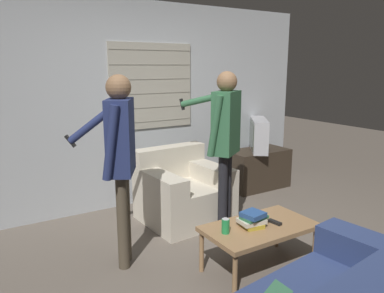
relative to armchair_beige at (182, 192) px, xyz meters
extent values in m
plane|color=#665B51|center=(-0.22, -1.23, -0.33)|extent=(16.00, 16.00, 0.00)
cube|color=#ADB2B7|center=(-0.22, 0.80, 0.95)|extent=(5.20, 0.06, 2.55)
cube|color=#A8A393|center=(0.01, 0.76, 1.19)|extent=(1.13, 0.02, 1.07)
cube|color=gray|center=(0.01, 0.75, 0.74)|extent=(1.11, 0.00, 0.01)
cube|color=gray|center=(0.01, 0.75, 0.92)|extent=(1.11, 0.00, 0.01)
cube|color=gray|center=(0.01, 0.75, 1.10)|extent=(1.11, 0.00, 0.01)
cube|color=gray|center=(0.01, 0.75, 1.27)|extent=(1.11, 0.00, 0.01)
cube|color=gray|center=(0.01, 0.75, 1.45)|extent=(1.11, 0.00, 0.01)
cube|color=gray|center=(0.01, 0.75, 1.63)|extent=(1.11, 0.00, 0.01)
cube|color=navy|center=(0.16, -2.34, 0.22)|extent=(0.34, 0.89, 0.20)
cube|color=beige|center=(0.00, -0.05, -0.11)|extent=(0.96, 0.90, 0.43)
cube|color=beige|center=(-0.02, 0.28, 0.30)|extent=(0.92, 0.26, 0.39)
cube|color=beige|center=(0.34, -0.03, 0.20)|extent=(0.29, 0.86, 0.19)
cube|color=beige|center=(-0.33, -0.07, 0.20)|extent=(0.29, 0.86, 0.19)
cube|color=#9E754C|center=(0.01, -1.32, 0.07)|extent=(0.97, 0.55, 0.04)
cylinder|color=#9E754C|center=(-0.44, -1.09, -0.14)|extent=(0.04, 0.04, 0.38)
cylinder|color=#9E754C|center=(0.46, -1.09, -0.14)|extent=(0.04, 0.04, 0.38)
cylinder|color=#9E754C|center=(-0.44, -1.55, -0.14)|extent=(0.04, 0.04, 0.38)
cylinder|color=#9E754C|center=(0.46, -1.55, -0.14)|extent=(0.04, 0.04, 0.38)
cube|color=#33281E|center=(1.53, 0.43, -0.05)|extent=(0.91, 0.48, 0.57)
cube|color=#B2B2B7|center=(1.53, 0.43, 0.47)|extent=(0.60, 0.73, 0.46)
cube|color=#3D4738|center=(1.45, 0.49, 0.47)|extent=(0.39, 0.53, 0.37)
cylinder|color=#4C4233|center=(-0.99, -0.67, 0.10)|extent=(0.10, 0.10, 0.86)
cylinder|color=#4C4233|center=(-0.92, -0.55, 0.10)|extent=(0.10, 0.10, 0.86)
cube|color=navy|center=(-0.95, -0.61, 0.85)|extent=(0.37, 0.44, 0.64)
sphere|color=#846042|center=(-0.95, -0.61, 1.27)|extent=(0.21, 0.21, 0.21)
cylinder|color=navy|center=(-1.10, -0.77, 0.84)|extent=(0.17, 0.14, 0.61)
cylinder|color=navy|center=(-1.06, -0.30, 0.96)|extent=(0.49, 0.32, 0.42)
cube|color=black|center=(-1.27, -0.18, 0.77)|extent=(0.10, 0.08, 0.12)
cylinder|color=black|center=(0.18, -0.55, 0.10)|extent=(0.10, 0.10, 0.87)
cylinder|color=black|center=(0.28, -0.48, 0.10)|extent=(0.10, 0.10, 0.87)
cube|color=#336642|center=(0.23, -0.51, 0.86)|extent=(0.42, 0.38, 0.65)
sphere|color=#846042|center=(0.23, -0.51, 1.28)|extent=(0.21, 0.21, 0.21)
cylinder|color=#336642|center=(0.03, -0.59, 0.85)|extent=(0.15, 0.17, 0.62)
cylinder|color=#336642|center=(0.23, -0.15, 1.08)|extent=(0.41, 0.55, 0.22)
cube|color=black|center=(0.06, 0.10, 1.01)|extent=(0.06, 0.07, 0.13)
cube|color=gold|center=(-0.06, -1.30, 0.10)|extent=(0.19, 0.20, 0.04)
cube|color=beige|center=(-0.07, -1.30, 0.14)|extent=(0.23, 0.18, 0.04)
cube|color=#33754C|center=(-0.05, -1.31, 0.17)|extent=(0.23, 0.15, 0.03)
cube|color=#284C89|center=(-0.07, -1.32, 0.20)|extent=(0.20, 0.19, 0.04)
cylinder|color=#238E47|center=(-0.33, -1.29, 0.15)|extent=(0.07, 0.07, 0.12)
cylinder|color=silver|center=(-0.33, -1.29, 0.21)|extent=(0.06, 0.06, 0.00)
cube|color=black|center=(0.15, -1.36, 0.10)|extent=(0.06, 0.13, 0.02)
cylinder|color=black|center=(0.74, 0.21, -0.32)|extent=(0.20, 0.20, 0.02)
cylinder|color=black|center=(0.74, 0.21, -0.28)|extent=(0.03, 0.03, 0.06)
torus|color=black|center=(0.74, 0.21, -0.12)|extent=(0.28, 0.02, 0.28)
sphere|color=black|center=(0.74, 0.21, -0.12)|extent=(0.08, 0.08, 0.08)
camera|label=1|loc=(-2.07, -3.58, 1.44)|focal=35.00mm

